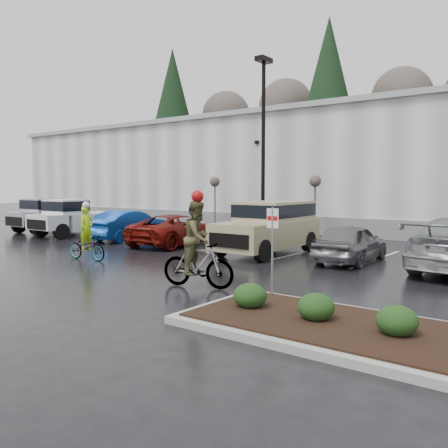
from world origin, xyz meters
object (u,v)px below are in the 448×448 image
Objects in this scene: pickup_silver at (56,215)px; car_blue at (130,225)px; fire_lane_sign at (272,242)px; cyclist_olive at (198,253)px; lamppost at (263,127)px; pickup_white at (80,217)px; cyclist_hivis at (87,242)px; sapling_west at (215,185)px; car_red at (177,230)px; suv_tan at (267,228)px; car_grey at (351,243)px; sapling_mid at (315,185)px.

pickup_silver is 1.18× the size of car_blue.
cyclist_olive is at bearing 175.28° from fire_lane_sign.
pickup_white is (-8.08, -5.49, -4.71)m from lamppost.
cyclist_olive is (9.75, -6.27, 0.19)m from car_blue.
cyclist_hivis is (-8.60, 1.30, -0.74)m from fire_lane_sign.
sapling_west reaches higher than car_red.
fire_lane_sign is 1.04× the size of cyclist_hivis.
sapling_west is 0.64× the size of car_red.
car_blue is 3.23m from car_red.
suv_tan is (11.62, 0.24, 0.05)m from pickup_white.
car_grey is at bearing 1.19° from suv_tan.
car_grey is (10.97, -6.18, -2.05)m from sapling_west.
pickup_silver reaches higher than car_grey.
pickup_white is at bearing 52.03° from cyclist_olive.
lamppost is at bearing -158.20° from sapling_mid.
pickup_white is 6.95m from car_red.
pickup_white is 3.73m from car_blue.
lamppost is 4.00m from sapling_mid.
sapling_west is 0.62× the size of pickup_silver.
sapling_mid is at bearing 112.49° from fire_lane_sign.
cyclist_olive is (-1.58, -6.42, 0.24)m from car_grey.
car_red is at bearing -178.21° from suv_tan.
lamppost is 4.19× the size of fire_lane_sign.
sapling_mid is (2.50, 1.00, -2.96)m from lamppost.
fire_lane_sign is 2.46m from cyclist_olive.
lamppost is at bearing 34.22° from pickup_white.
pickup_silver is 9.83m from car_red.
cyclist_olive is (1.85, -6.35, -0.11)m from suv_tan.
car_grey is (11.34, 0.15, -0.05)m from car_blue.
pickup_silver is 2.02× the size of cyclist_olive.
pickup_white is 2.46× the size of cyclist_hivis.
pickup_silver is at bearing -155.17° from lamppost.
sapling_west reaches higher than cyclist_hivis.
pickup_silver is (-13.46, -6.07, -1.75)m from sapling_mid.
pickup_silver is at bearing 171.65° from pickup_white.
cyclist_olive is at bearing -106.18° from cyclist_hivis.
lamppost is 12.96m from pickup_silver.
cyclist_hivis is at bearing -74.46° from sapling_west.
suv_tan is 2.41× the size of cyclist_hivis.
suv_tan is 1.28× the size of car_grey.
lamppost is at bearing 24.83° from pickup_silver.
lamppost is 14.78m from fire_lane_sign.
sapling_mid is 9.55m from car_blue.
sapling_mid reaches higher than pickup_silver.
sapling_west and sapling_mid have the same top height.
car_blue is (-12.16, 6.47, -0.68)m from fire_lane_sign.
car_red is (-3.63, -6.40, -2.03)m from sapling_mid.
sapling_west is 12.11m from cyclist_hivis.
sapling_west reaches higher than cyclist_olive.
cyclist_olive is at bearing -21.77° from pickup_silver.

